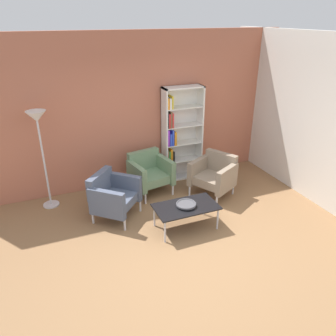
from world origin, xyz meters
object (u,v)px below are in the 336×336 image
(decorative_bowl, at_px, (186,204))
(armchair_spare_guest, at_px, (149,172))
(armchair_near_window, at_px, (113,195))
(floor_lamp_torchiere, at_px, (38,128))
(bookshelf_tall, at_px, (178,135))
(armchair_corner_red, at_px, (214,174))
(coffee_table_low, at_px, (186,208))

(decorative_bowl, xyz_separation_m, armchair_spare_guest, (-0.13, 1.36, -0.02))
(armchair_near_window, bearing_deg, floor_lamp_torchiere, 92.66)
(armchair_near_window, bearing_deg, armchair_spare_guest, -12.98)
(armchair_spare_guest, xyz_separation_m, armchair_near_window, (-0.86, -0.60, 0.00))
(bookshelf_tall, distance_m, decorative_bowl, 1.91)
(armchair_corner_red, xyz_separation_m, floor_lamp_torchiere, (-2.92, 0.74, 1.03))
(armchair_corner_red, bearing_deg, bookshelf_tall, 171.98)
(armchair_near_window, height_order, floor_lamp_torchiere, floor_lamp_torchiere)
(bookshelf_tall, xyz_separation_m, armchair_corner_red, (0.34, -0.92, -0.51))
(armchair_near_window, bearing_deg, armchair_corner_red, -46.29)
(decorative_bowl, distance_m, armchair_corner_red, 1.26)
(decorative_bowl, height_order, armchair_spare_guest, armchair_spare_guest)
(decorative_bowl, bearing_deg, floor_lamp_torchiere, 141.57)
(armchair_near_window, bearing_deg, decorative_bowl, -85.38)
(armchair_corner_red, height_order, armchair_near_window, same)
(bookshelf_tall, height_order, armchair_near_window, bookshelf_tall)
(coffee_table_low, xyz_separation_m, decorative_bowl, (0.00, 0.00, 0.07))
(armchair_near_window, bearing_deg, coffee_table_low, -85.38)
(floor_lamp_torchiere, bearing_deg, armchair_corner_red, -14.16)
(bookshelf_tall, relative_size, armchair_corner_red, 2.05)
(bookshelf_tall, relative_size, floor_lamp_torchiere, 1.09)
(decorative_bowl, distance_m, floor_lamp_torchiere, 2.69)
(coffee_table_low, distance_m, floor_lamp_torchiere, 2.72)
(bookshelf_tall, height_order, coffee_table_low, bookshelf_tall)
(armchair_near_window, xyz_separation_m, floor_lamp_torchiere, (-0.96, 0.79, 1.03))
(coffee_table_low, distance_m, decorative_bowl, 0.07)
(bookshelf_tall, bearing_deg, coffee_table_low, -109.77)
(armchair_corner_red, bearing_deg, coffee_table_low, -77.97)
(decorative_bowl, bearing_deg, armchair_near_window, 142.55)
(armchair_spare_guest, height_order, armchair_corner_red, same)
(bookshelf_tall, height_order, armchair_spare_guest, bookshelf_tall)
(decorative_bowl, xyz_separation_m, armchair_near_window, (-0.99, 0.76, -0.02))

